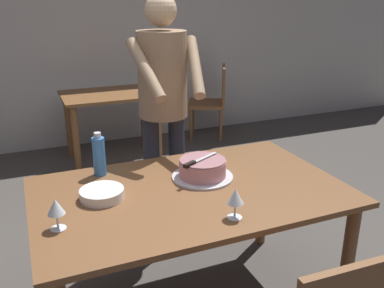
# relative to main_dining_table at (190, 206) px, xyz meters

# --- Properties ---
(back_wall) EXTENTS (10.00, 0.12, 2.70)m
(back_wall) POSITION_rel_main_dining_table_xyz_m (0.00, 3.16, 0.70)
(back_wall) COLOR beige
(back_wall) RESTS_ON ground_plane
(main_dining_table) EXTENTS (1.61, 0.99, 0.75)m
(main_dining_table) POSITION_rel_main_dining_table_xyz_m (0.00, 0.00, 0.00)
(main_dining_table) COLOR brown
(main_dining_table) RESTS_ON ground_plane
(cake_on_platter) EXTENTS (0.34, 0.34, 0.11)m
(cake_on_platter) POSITION_rel_main_dining_table_xyz_m (0.12, 0.11, 0.15)
(cake_on_platter) COLOR silver
(cake_on_platter) RESTS_ON main_dining_table
(cake_knife) EXTENTS (0.25, 0.14, 0.02)m
(cake_knife) POSITION_rel_main_dining_table_xyz_m (0.05, 0.07, 0.22)
(cake_knife) COLOR silver
(cake_knife) RESTS_ON cake_on_platter
(plate_stack) EXTENTS (0.22, 0.22, 0.05)m
(plate_stack) POSITION_rel_main_dining_table_xyz_m (-0.45, 0.07, 0.13)
(plate_stack) COLOR white
(plate_stack) RESTS_ON main_dining_table
(wine_glass_near) EXTENTS (0.08, 0.08, 0.14)m
(wine_glass_near) POSITION_rel_main_dining_table_xyz_m (-0.68, -0.14, 0.20)
(wine_glass_near) COLOR silver
(wine_glass_near) RESTS_ON main_dining_table
(wine_glass_far) EXTENTS (0.08, 0.08, 0.14)m
(wine_glass_far) POSITION_rel_main_dining_table_xyz_m (0.07, -0.35, 0.20)
(wine_glass_far) COLOR silver
(wine_glass_far) RESTS_ON main_dining_table
(water_bottle) EXTENTS (0.07, 0.07, 0.25)m
(water_bottle) POSITION_rel_main_dining_table_xyz_m (-0.40, 0.37, 0.22)
(water_bottle) COLOR #387AC6
(water_bottle) RESTS_ON main_dining_table
(person_cutting_cake) EXTENTS (0.47, 0.56, 1.72)m
(person_cutting_cake) POSITION_rel_main_dining_table_xyz_m (0.10, 0.71, 0.43)
(person_cutting_cake) COLOR #2D2D38
(person_cutting_cake) RESTS_ON ground_plane
(background_table) EXTENTS (1.00, 0.70, 0.74)m
(background_table) POSITION_rel_main_dining_table_xyz_m (0.12, 2.46, -0.07)
(background_table) COLOR brown
(background_table) RESTS_ON ground_plane
(background_chair_0) EXTENTS (0.59, 0.59, 0.90)m
(background_chair_0) POSITION_rel_main_dining_table_xyz_m (1.44, 2.73, -0.16)
(background_chair_0) COLOR brown
(background_chair_0) RESTS_ON ground_plane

